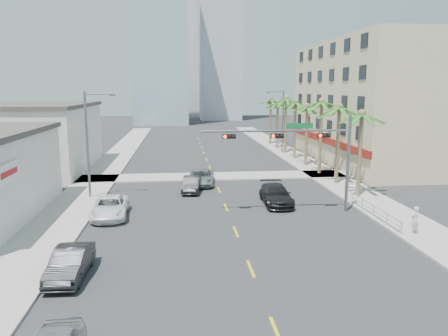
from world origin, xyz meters
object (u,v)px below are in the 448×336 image
Objects in this scene: car_lane_center at (201,177)px; car_lane_right at (276,195)px; car_parked_mid at (70,263)px; car_parked_far at (110,207)px; car_lane_left at (192,184)px; pedestrian at (415,220)px; traffic_signal_mast at (307,146)px.

car_lane_center is 9.70m from car_lane_right.
car_parked_mid is 0.83× the size of car_lane_right.
car_lane_left is (6.15, 7.33, -0.04)m from car_parked_far.
car_parked_mid is 20.66m from pedestrian.
traffic_signal_mast reaches higher than car_lane_right.
traffic_signal_mast is at bearing -35.42° from car_lane_left.
car_lane_right is at bearing 45.42° from car_parked_mid.
traffic_signal_mast is at bearing 35.71° from car_parked_mid.
car_lane_right is (6.66, -5.02, 0.08)m from car_lane_left.
traffic_signal_mast is 12.09m from car_lane_left.
traffic_signal_mast is at bearing -56.04° from car_lane_right.
car_lane_left is 8.34m from car_lane_right.
car_parked_far is at bearing -122.84° from car_lane_left.
car_parked_far is 1.03× the size of car_lane_center.
car_parked_far is 1.26× the size of car_lane_left.
traffic_signal_mast is 2.07× the size of car_lane_right.
pedestrian reaches higher than car_lane_right.
traffic_signal_mast is 5.28m from car_lane_right.
car_lane_right is (13.19, 12.65, 0.04)m from car_parked_mid.
car_parked_far is 20.80m from pedestrian.
traffic_signal_mast reaches higher than car_lane_left.
car_parked_far is (0.38, 10.34, 0.00)m from car_parked_mid.
car_parked_far is 0.99× the size of car_lane_right.
car_lane_center is at bearing -78.05° from pedestrian.
car_lane_center is at bearing 127.23° from car_lane_right.
pedestrian is at bearing -37.44° from car_lane_left.
pedestrian is at bearing -20.01° from car_parked_far.
traffic_signal_mast reaches higher than pedestrian.
pedestrian reaches higher than car_lane_left.
pedestrian reaches higher than car_lane_center.
car_lane_left is at bearing 137.43° from traffic_signal_mast.
car_parked_mid is at bearing -134.51° from car_lane_right.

